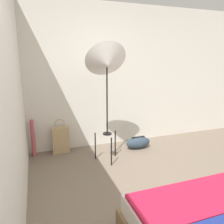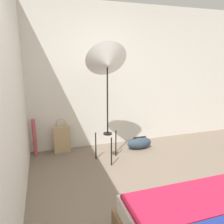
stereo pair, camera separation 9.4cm
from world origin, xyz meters
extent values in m
cube|color=silver|center=(0.00, 2.52, 1.30)|extent=(8.00, 0.05, 2.60)
cube|color=silver|center=(-1.54, 1.00, 1.30)|extent=(0.05, 8.00, 2.60)
cube|color=#B21938|center=(0.23, -0.03, 0.44)|extent=(1.72, 0.49, 0.04)
cylinder|color=black|center=(-0.28, 1.60, 0.23)|extent=(0.02, 0.02, 0.46)
cylinder|color=black|center=(-0.45, 1.90, 0.23)|extent=(0.02, 0.02, 0.46)
cylinder|color=black|center=(-0.10, 1.90, 0.23)|extent=(0.02, 0.02, 0.46)
cylinder|color=black|center=(-0.28, 1.80, 0.46)|extent=(0.14, 0.14, 0.02)
cylinder|color=black|center=(-0.28, 1.80, 1.02)|extent=(0.02, 0.02, 1.13)
cone|color=white|center=(-0.28, 1.80, 1.59)|extent=(0.64, 0.52, 0.60)
cube|color=tan|center=(-0.96, 2.35, 0.24)|extent=(0.29, 0.12, 0.47)
torus|color=tan|center=(-0.96, 2.35, 0.54)|extent=(0.17, 0.01, 0.17)
ellipsoid|color=#2D3D4C|center=(0.42, 2.07, 0.11)|extent=(0.47, 0.22, 0.22)
cube|color=black|center=(0.42, 2.07, 0.22)|extent=(0.26, 0.04, 0.01)
cylinder|color=#BC4C56|center=(-1.42, 2.36, 0.32)|extent=(0.06, 0.06, 0.65)
camera|label=1|loc=(-1.32, -1.37, 1.64)|focal=35.00mm
camera|label=2|loc=(-1.23, -1.40, 1.64)|focal=35.00mm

